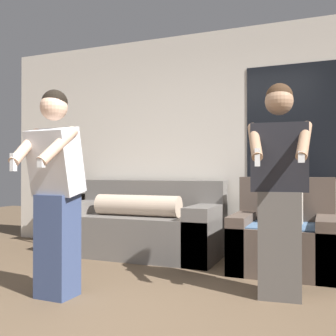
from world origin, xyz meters
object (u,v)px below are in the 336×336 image
object	(u,v)px
couch	(143,227)
person_right	(279,189)
armchair	(284,238)
person_left	(56,191)
side_table	(61,202)

from	to	relation	value
couch	person_right	distance (m)	2.04
armchair	person_right	world-z (taller)	person_right
couch	armchair	world-z (taller)	armchair
armchair	person_left	bearing A→B (deg)	-134.89
person_right	side_table	bearing A→B (deg)	156.79
side_table	person_left	size ratio (longest dim) A/B	0.51
couch	person_left	world-z (taller)	person_left
couch	person_right	bearing A→B (deg)	-32.30
person_right	couch	bearing A→B (deg)	147.70
couch	armchair	size ratio (longest dim) A/B	1.90
person_left	person_right	xyz separation A→B (m)	(1.62, 0.63, 0.02)
armchair	couch	bearing A→B (deg)	175.74
side_table	person_left	xyz separation A→B (m)	(1.40, -1.93, 0.26)
person_left	person_right	size ratio (longest dim) A/B	0.97
side_table	person_right	xyz separation A→B (m)	(3.02, -1.29, 0.28)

